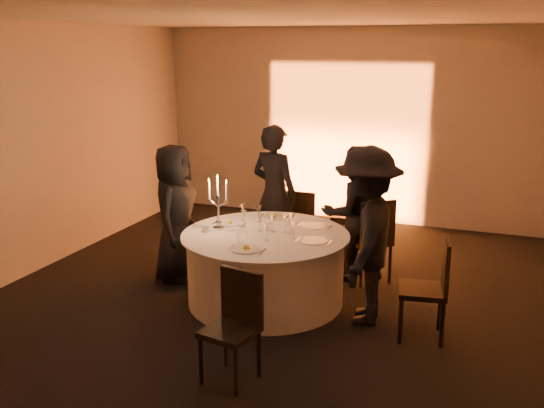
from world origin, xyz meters
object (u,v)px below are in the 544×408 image
(chair_front, at_px, (235,320))
(coffee_cup, at_px, (206,229))
(chair_back_left, at_px, (303,219))
(guest_back_right, at_px, (353,213))
(guest_left, at_px, (175,213))
(guest_right, at_px, (366,236))
(chair_left, at_px, (180,232))
(candelabra, at_px, (218,210))
(guest_back_left, at_px, (274,194))
(chair_right, at_px, (432,283))
(chair_back_right, at_px, (372,236))
(banquet_table, at_px, (266,268))

(chair_front, height_order, coffee_cup, chair_front)
(chair_back_left, height_order, coffee_cup, chair_back_left)
(guest_back_right, bearing_deg, guest_left, -14.50)
(guest_right, bearing_deg, chair_left, -107.33)
(candelabra, bearing_deg, coffee_cup, -122.55)
(chair_left, xyz_separation_m, guest_back_left, (0.97, 0.74, 0.40))
(chair_back_left, xyz_separation_m, chair_right, (1.86, -1.85, 0.07))
(chair_front, relative_size, guest_back_left, 0.52)
(chair_back_left, distance_m, chair_front, 3.17)
(chair_left, height_order, guest_back_left, guest_back_left)
(guest_back_left, height_order, coffee_cup, guest_back_left)
(chair_back_left, distance_m, chair_right, 2.63)
(guest_back_left, relative_size, candelabra, 2.92)
(chair_back_right, xyz_separation_m, coffee_cup, (-1.60, -1.09, 0.23))
(candelabra, bearing_deg, chair_front, -60.34)
(chair_back_right, height_order, coffee_cup, chair_back_right)
(chair_left, height_order, guest_left, guest_left)
(banquet_table, height_order, candelabra, candelabra)
(chair_right, xyz_separation_m, guest_back_right, (-1.05, 1.25, 0.24))
(chair_back_left, relative_size, chair_right, 0.89)
(guest_back_right, distance_m, guest_right, 1.15)
(coffee_cup, bearing_deg, guest_back_right, 40.08)
(guest_left, height_order, guest_back_right, guest_left)
(chair_front, distance_m, guest_right, 1.70)
(chair_back_left, bearing_deg, guest_right, 128.16)
(banquet_table, xyz_separation_m, chair_back_left, (-0.09, 1.60, 0.11))
(chair_right, relative_size, coffee_cup, 9.05)
(guest_left, bearing_deg, chair_left, 8.83)
(guest_left, height_order, guest_back_left, guest_back_left)
(chair_back_left, height_order, chair_back_right, chair_back_right)
(guest_back_left, distance_m, coffee_cup, 1.41)
(banquet_table, relative_size, chair_left, 2.05)
(chair_right, bearing_deg, candelabra, -104.98)
(chair_left, xyz_separation_m, candelabra, (0.78, -0.51, 0.49))
(chair_back_left, xyz_separation_m, guest_left, (-1.15, -1.35, 0.32))
(chair_back_right, distance_m, candelabra, 1.84)
(chair_front, bearing_deg, chair_right, 52.65)
(guest_back_right, relative_size, candelabra, 2.65)
(banquet_table, height_order, chair_front, chair_front)
(chair_back_right, relative_size, candelabra, 1.67)
(chair_back_left, relative_size, chair_back_right, 0.87)
(chair_right, distance_m, candelabra, 2.37)
(chair_left, height_order, chair_back_right, chair_back_right)
(chair_left, bearing_deg, guest_back_left, -75.47)
(guest_back_left, bearing_deg, guest_left, 64.92)
(chair_back_right, bearing_deg, chair_left, -30.72)
(candelabra, bearing_deg, banquet_table, 0.35)
(guest_right, bearing_deg, chair_front, -31.71)
(banquet_table, bearing_deg, chair_back_left, 93.09)
(coffee_cup, bearing_deg, chair_back_right, 34.27)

